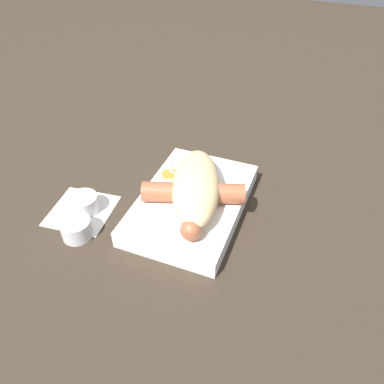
% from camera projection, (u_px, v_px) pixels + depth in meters
% --- Properties ---
extents(ground_plane, '(3.00, 3.00, 0.00)m').
position_uv_depth(ground_plane, '(192.00, 210.00, 0.65)').
color(ground_plane, '#33281E').
extents(food_tray, '(0.25, 0.17, 0.03)m').
position_uv_depth(food_tray, '(192.00, 203.00, 0.64)').
color(food_tray, white).
rests_on(food_tray, ground_plane).
extents(bread_roll, '(0.21, 0.14, 0.05)m').
position_uv_depth(bread_roll, '(195.00, 188.00, 0.61)').
color(bread_roll, '#DBBC84').
rests_on(bread_roll, food_tray).
extents(sausage, '(0.19, 0.17, 0.03)m').
position_uv_depth(sausage, '(193.00, 193.00, 0.61)').
color(sausage, '#9E5638').
rests_on(sausage, food_tray).
extents(pickled_veggies, '(0.06, 0.07, 0.00)m').
position_uv_depth(pickled_veggies, '(177.00, 173.00, 0.67)').
color(pickled_veggies, '#F99E4C').
rests_on(pickled_veggies, food_tray).
extents(napkin, '(0.11, 0.11, 0.00)m').
position_uv_depth(napkin, '(82.00, 210.00, 0.64)').
color(napkin, white).
rests_on(napkin, ground_plane).
extents(condiment_cup_near, '(0.05, 0.05, 0.03)m').
position_uv_depth(condiment_cup_near, '(84.00, 205.00, 0.64)').
color(condiment_cup_near, white).
rests_on(condiment_cup_near, ground_plane).
extents(condiment_cup_far, '(0.05, 0.05, 0.03)m').
position_uv_depth(condiment_cup_far, '(77.00, 229.00, 0.59)').
color(condiment_cup_far, white).
rests_on(condiment_cup_far, ground_plane).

